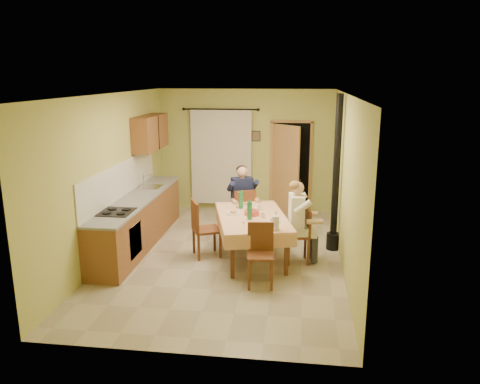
# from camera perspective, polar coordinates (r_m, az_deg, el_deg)

# --- Properties ---
(floor) EXTENTS (4.00, 6.00, 0.01)m
(floor) POSITION_cam_1_polar(r_m,az_deg,el_deg) (8.32, -1.81, -7.82)
(floor) COLOR tan
(floor) RESTS_ON ground
(room_shell) EXTENTS (4.04, 6.04, 2.82)m
(room_shell) POSITION_cam_1_polar(r_m,az_deg,el_deg) (7.83, -1.92, 4.64)
(room_shell) COLOR #BEC063
(room_shell) RESTS_ON ground
(kitchen_run) EXTENTS (0.64, 3.64, 1.56)m
(kitchen_run) POSITION_cam_1_polar(r_m,az_deg,el_deg) (8.94, -12.31, -3.30)
(kitchen_run) COLOR brown
(kitchen_run) RESTS_ON ground
(upper_cabinets) EXTENTS (0.35, 1.40, 0.70)m
(upper_cabinets) POSITION_cam_1_polar(r_m,az_deg,el_deg) (9.88, -10.87, 7.14)
(upper_cabinets) COLOR brown
(upper_cabinets) RESTS_ON room_shell
(curtain) EXTENTS (1.70, 0.07, 2.22)m
(curtain) POSITION_cam_1_polar(r_m,az_deg,el_deg) (10.83, -2.31, 4.30)
(curtain) COLOR black
(curtain) RESTS_ON ground
(doorway) EXTENTS (0.96, 0.61, 2.15)m
(doorway) POSITION_cam_1_polar(r_m,az_deg,el_deg) (10.66, 5.87, 2.92)
(doorway) COLOR black
(doorway) RESTS_ON ground
(dining_table) EXTENTS (1.56, 2.11, 0.76)m
(dining_table) POSITION_cam_1_polar(r_m,az_deg,el_deg) (8.14, 1.48, -5.48)
(dining_table) COLOR #E4A67A
(dining_table) RESTS_ON ground
(tableware) EXTENTS (0.97, 1.55, 0.33)m
(tableware) POSITION_cam_1_polar(r_m,az_deg,el_deg) (7.91, 1.72, -2.66)
(tableware) COLOR white
(tableware) RESTS_ON dining_table
(chair_far) EXTENTS (0.55, 0.55, 0.98)m
(chair_far) POSITION_cam_1_polar(r_m,az_deg,el_deg) (9.19, 0.32, -3.73)
(chair_far) COLOR #5D3119
(chair_far) RESTS_ON ground
(chair_near) EXTENTS (0.43, 0.43, 0.95)m
(chair_near) POSITION_cam_1_polar(r_m,az_deg,el_deg) (7.14, 2.49, -9.13)
(chair_near) COLOR #5D3119
(chair_near) RESTS_ON ground
(chair_right) EXTENTS (0.44, 0.44, 0.95)m
(chair_right) POSITION_cam_1_polar(r_m,az_deg,el_deg) (8.04, 7.08, -6.52)
(chair_right) COLOR #5D3119
(chair_right) RESTS_ON ground
(chair_left) EXTENTS (0.59, 0.59, 1.01)m
(chair_left) POSITION_cam_1_polar(r_m,az_deg,el_deg) (8.26, -4.18, -5.86)
(chair_left) COLOR #5D3119
(chair_left) RESTS_ON ground
(man_far) EXTENTS (0.65, 0.60, 1.39)m
(man_far) POSITION_cam_1_polar(r_m,az_deg,el_deg) (9.04, 0.30, -0.15)
(man_far) COLOR #141938
(man_far) RESTS_ON chair_far
(man_right) EXTENTS (0.52, 0.62, 1.39)m
(man_right) POSITION_cam_1_polar(r_m,az_deg,el_deg) (7.85, 7.12, -2.49)
(man_right) COLOR white
(man_right) RESTS_ON chair_right
(stove_flue) EXTENTS (0.24, 0.24, 2.80)m
(stove_flue) POSITION_cam_1_polar(r_m,az_deg,el_deg) (8.50, 11.53, -0.35)
(stove_flue) COLOR black
(stove_flue) RESTS_ON ground
(picture_back) EXTENTS (0.19, 0.03, 0.23)m
(picture_back) POSITION_cam_1_polar(r_m,az_deg,el_deg) (10.72, 1.97, 6.84)
(picture_back) COLOR black
(picture_back) RESTS_ON room_shell
(picture_right) EXTENTS (0.03, 0.31, 0.21)m
(picture_right) POSITION_cam_1_polar(r_m,az_deg,el_deg) (8.94, 11.98, 5.72)
(picture_right) COLOR brown
(picture_right) RESTS_ON room_shell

